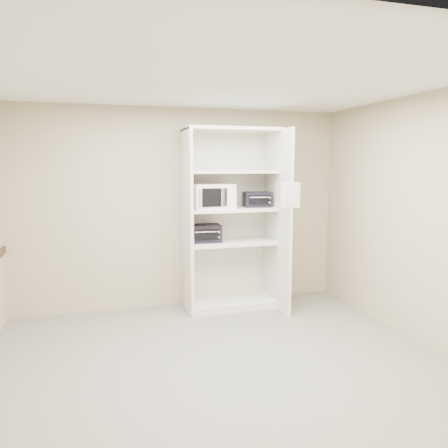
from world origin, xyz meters
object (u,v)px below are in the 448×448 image
object	(u,v)px
shelving_unit	(234,225)
toaster_oven_upper	(257,199)
toaster_oven_lower	(205,233)
microwave	(211,196)

from	to	relation	value
shelving_unit	toaster_oven_upper	size ratio (longest dim) A/B	6.82
toaster_oven_lower	microwave	bearing A→B (deg)	-42.80
microwave	toaster_oven_upper	size ratio (longest dim) A/B	1.52
microwave	toaster_oven_lower	xyz separation A→B (m)	(-0.07, 0.08, -0.50)
microwave	toaster_oven_lower	bearing A→B (deg)	128.00
shelving_unit	microwave	distance (m)	0.52
microwave	toaster_oven_upper	world-z (taller)	microwave
toaster_oven_upper	toaster_oven_lower	bearing A→B (deg)	-174.67
shelving_unit	toaster_oven_upper	distance (m)	0.48
shelving_unit	microwave	world-z (taller)	shelving_unit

